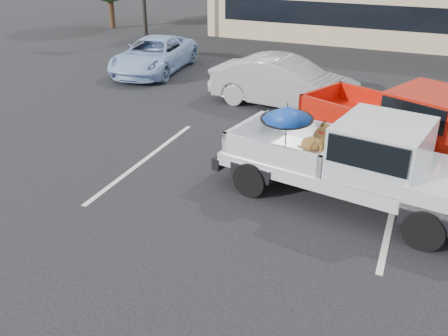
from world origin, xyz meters
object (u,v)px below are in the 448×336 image
at_px(silver_pickup, 368,159).
at_px(silver_sedan, 284,83).
at_px(red_pickup, 421,125).
at_px(blue_suv, 154,55).

bearing_deg(silver_pickup, silver_sedan, 131.78).
bearing_deg(red_pickup, blue_suv, 177.66).
distance_m(red_pickup, silver_sedan, 5.20).
bearing_deg(silver_sedan, silver_pickup, -142.25).
height_order(silver_pickup, blue_suv, silver_pickup).
relative_size(silver_pickup, blue_suv, 1.25).
height_order(silver_sedan, blue_suv, silver_sedan).
relative_size(red_pickup, blue_suv, 1.25).
height_order(silver_pickup, red_pickup, silver_pickup).
relative_size(silver_pickup, red_pickup, 0.99).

